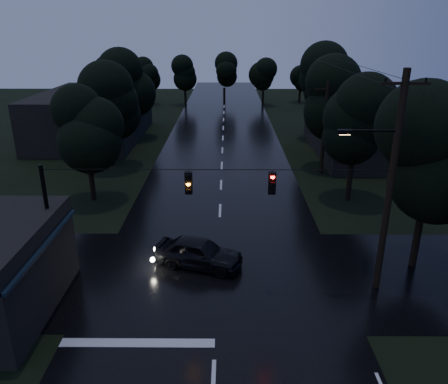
{
  "coord_description": "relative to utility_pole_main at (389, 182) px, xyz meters",
  "views": [
    {
      "loc": [
        0.45,
        -6.69,
        11.54
      ],
      "look_at": [
        0.3,
        15.4,
        3.1
      ],
      "focal_mm": 35.0,
      "sensor_mm": 36.0,
      "label": 1
    }
  ],
  "objects": [
    {
      "name": "car",
      "position": [
        -8.38,
        1.88,
        -4.5
      ],
      "size": [
        4.81,
        3.05,
        1.53
      ],
      "primitive_type": "imported",
      "rotation": [
        0.0,
        0.0,
        1.27
      ],
      "color": "black",
      "rests_on": "ground"
    },
    {
      "name": "tree_left_a",
      "position": [
        -16.41,
        11.0,
        -0.02
      ],
      "size": [
        3.92,
        3.92,
        8.26
      ],
      "color": "black",
      "rests_on": "ground"
    },
    {
      "name": "tree_corner_near",
      "position": [
        2.59,
        2.0,
        0.74
      ],
      "size": [
        4.48,
        4.48,
        9.44
      ],
      "color": "black",
      "rests_on": "ground"
    },
    {
      "name": "utility_pole_far",
      "position": [
        0.89,
        17.0,
        -1.38
      ],
      "size": [
        2.0,
        0.3,
        7.5
      ],
      "color": "black",
      "rests_on": "ground"
    },
    {
      "name": "tree_right_c",
      "position": [
        2.79,
        29.0,
        1.11
      ],
      "size": [
        4.76,
        4.76,
        10.03
      ],
      "color": "black",
      "rests_on": "ground"
    },
    {
      "name": "tree_right_b",
      "position": [
        2.19,
        19.0,
        0.74
      ],
      "size": [
        4.48,
        4.48,
        9.44
      ],
      "color": "black",
      "rests_on": "ground"
    },
    {
      "name": "span_signals",
      "position": [
        -6.85,
        -0.01,
        -0.01
      ],
      "size": [
        15.0,
        0.37,
        1.12
      ],
      "color": "black",
      "rests_on": "ground"
    },
    {
      "name": "tree_left_c",
      "position": [
        -17.61,
        29.0,
        0.74
      ],
      "size": [
        4.48,
        4.48,
        9.44
      ],
      "color": "black",
      "rests_on": "ground"
    },
    {
      "name": "tree_right_a",
      "position": [
        1.59,
        11.0,
        0.36
      ],
      "size": [
        4.2,
        4.2,
        8.85
      ],
      "color": "black",
      "rests_on": "ground"
    },
    {
      "name": "building_far_right",
      "position": [
        6.59,
        23.0,
        -3.06
      ],
      "size": [
        10.0,
        14.0,
        4.4
      ],
      "primitive_type": "cube",
      "color": "black",
      "rests_on": "ground"
    },
    {
      "name": "anchor_pole_left",
      "position": [
        -14.91,
        0.0,
        -2.26
      ],
      "size": [
        0.18,
        0.18,
        6.0
      ],
      "primitive_type": "cylinder",
      "color": "black",
      "rests_on": "ground"
    },
    {
      "name": "building_far_left",
      "position": [
        -21.41,
        29.0,
        -2.76
      ],
      "size": [
        10.0,
        16.0,
        5.0
      ],
      "primitive_type": "cube",
      "color": "black",
      "rests_on": "ground"
    },
    {
      "name": "utility_pole_main",
      "position": [
        0.0,
        0.0,
        0.0
      ],
      "size": [
        3.5,
        0.3,
        10.0
      ],
      "color": "black",
      "rests_on": "ground"
    },
    {
      "name": "cross_street",
      "position": [
        -7.41,
        1.0,
        -5.26
      ],
      "size": [
        60.0,
        9.0,
        0.02
      ],
      "primitive_type": "cube",
      "color": "black",
      "rests_on": "ground"
    },
    {
      "name": "tree_left_b",
      "position": [
        -17.01,
        19.0,
        0.36
      ],
      "size": [
        4.2,
        4.2,
        8.85
      ],
      "color": "black",
      "rests_on": "ground"
    },
    {
      "name": "main_road",
      "position": [
        -7.41,
        19.0,
        -5.26
      ],
      "size": [
        12.0,
        120.0,
        0.02
      ],
      "primitive_type": "cube",
      "color": "black",
      "rests_on": "ground"
    }
  ]
}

